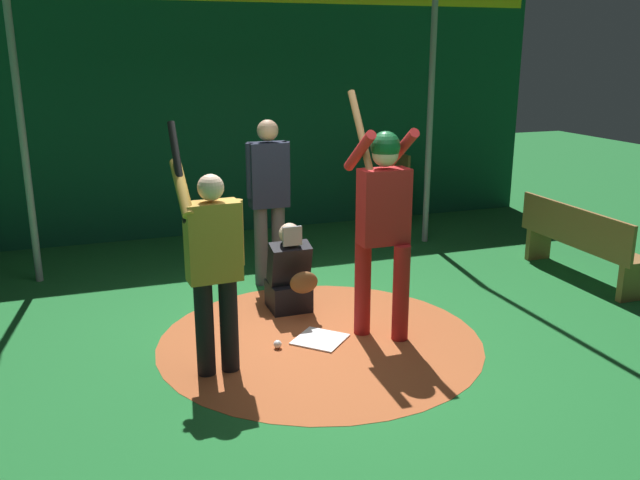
{
  "coord_description": "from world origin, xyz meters",
  "views": [
    {
      "loc": [
        5.31,
        -1.89,
        2.55
      ],
      "look_at": [
        0.0,
        0.0,
        0.95
      ],
      "focal_mm": 37.78,
      "sensor_mm": 36.0,
      "label": 1
    }
  ],
  "objects_px": {
    "home_plate": "(320,339)",
    "catcher": "(290,277)",
    "bench": "(579,241)",
    "visitor": "(213,261)",
    "umpire": "(269,193)",
    "batter": "(383,214)",
    "baseball_0": "(278,344)",
    "bat_rack": "(397,188)"
  },
  "relations": [
    {
      "from": "home_plate",
      "to": "catcher",
      "type": "relative_size",
      "value": 0.46
    },
    {
      "from": "catcher",
      "to": "baseball_0",
      "type": "bearing_deg",
      "value": -24.29
    },
    {
      "from": "visitor",
      "to": "bench",
      "type": "height_order",
      "value": "visitor"
    },
    {
      "from": "catcher",
      "to": "bench",
      "type": "height_order",
      "value": "catcher"
    },
    {
      "from": "umpire",
      "to": "home_plate",
      "type": "bearing_deg",
      "value": 0.07
    },
    {
      "from": "umpire",
      "to": "visitor",
      "type": "distance_m",
      "value": 2.19
    },
    {
      "from": "bench",
      "to": "visitor",
      "type": "bearing_deg",
      "value": -77.96
    },
    {
      "from": "batter",
      "to": "baseball_0",
      "type": "distance_m",
      "value": 1.48
    },
    {
      "from": "catcher",
      "to": "umpire",
      "type": "xyz_separation_m",
      "value": [
        -0.86,
        0.03,
        0.68
      ]
    },
    {
      "from": "visitor",
      "to": "baseball_0",
      "type": "height_order",
      "value": "visitor"
    },
    {
      "from": "batter",
      "to": "umpire",
      "type": "distance_m",
      "value": 1.84
    },
    {
      "from": "bat_rack",
      "to": "home_plate",
      "type": "bearing_deg",
      "value": -34.28
    },
    {
      "from": "batter",
      "to": "bat_rack",
      "type": "relative_size",
      "value": 2.1
    },
    {
      "from": "visitor",
      "to": "catcher",
      "type": "bearing_deg",
      "value": 135.51
    },
    {
      "from": "catcher",
      "to": "bench",
      "type": "relative_size",
      "value": 0.51
    },
    {
      "from": "bench",
      "to": "baseball_0",
      "type": "relative_size",
      "value": 24.3
    },
    {
      "from": "batter",
      "to": "bench",
      "type": "relative_size",
      "value": 1.23
    },
    {
      "from": "catcher",
      "to": "visitor",
      "type": "xyz_separation_m",
      "value": [
        1.09,
        -0.96,
        0.6
      ]
    },
    {
      "from": "catcher",
      "to": "baseball_0",
      "type": "xyz_separation_m",
      "value": [
        0.84,
        -0.38,
        -0.31
      ]
    },
    {
      "from": "visitor",
      "to": "bat_rack",
      "type": "height_order",
      "value": "visitor"
    },
    {
      "from": "visitor",
      "to": "bat_rack",
      "type": "distance_m",
      "value": 5.55
    },
    {
      "from": "home_plate",
      "to": "bat_rack",
      "type": "distance_m",
      "value": 4.72
    },
    {
      "from": "batter",
      "to": "home_plate",
      "type": "bearing_deg",
      "value": -98.61
    },
    {
      "from": "baseball_0",
      "to": "umpire",
      "type": "bearing_deg",
      "value": 166.45
    },
    {
      "from": "bench",
      "to": "batter",
      "type": "bearing_deg",
      "value": -75.53
    },
    {
      "from": "batter",
      "to": "bat_rack",
      "type": "height_order",
      "value": "batter"
    },
    {
      "from": "home_plate",
      "to": "baseball_0",
      "type": "relative_size",
      "value": 5.68
    },
    {
      "from": "home_plate",
      "to": "umpire",
      "type": "distance_m",
      "value": 1.95
    },
    {
      "from": "home_plate",
      "to": "baseball_0",
      "type": "xyz_separation_m",
      "value": [
        0.04,
        -0.41,
        0.03
      ]
    },
    {
      "from": "umpire",
      "to": "visitor",
      "type": "relative_size",
      "value": 0.91
    },
    {
      "from": "visitor",
      "to": "bat_rack",
      "type": "relative_size",
      "value": 1.92
    },
    {
      "from": "bench",
      "to": "catcher",
      "type": "bearing_deg",
      "value": -92.62
    },
    {
      "from": "umpire",
      "to": "visitor",
      "type": "xyz_separation_m",
      "value": [
        1.95,
        -0.99,
        -0.09
      ]
    },
    {
      "from": "catcher",
      "to": "visitor",
      "type": "relative_size",
      "value": 0.45
    },
    {
      "from": "batter",
      "to": "visitor",
      "type": "distance_m",
      "value": 1.58
    },
    {
      "from": "batter",
      "to": "catcher",
      "type": "distance_m",
      "value": 1.33
    },
    {
      "from": "visitor",
      "to": "baseball_0",
      "type": "xyz_separation_m",
      "value": [
        -0.25,
        0.58,
        -0.91
      ]
    },
    {
      "from": "home_plate",
      "to": "bench",
      "type": "relative_size",
      "value": 0.23
    },
    {
      "from": "home_plate",
      "to": "bat_rack",
      "type": "height_order",
      "value": "bat_rack"
    },
    {
      "from": "umpire",
      "to": "catcher",
      "type": "bearing_deg",
      "value": -2.15
    },
    {
      "from": "baseball_0",
      "to": "batter",
      "type": "bearing_deg",
      "value": 87.35
    },
    {
      "from": "catcher",
      "to": "home_plate",
      "type": "bearing_deg",
      "value": 2.48
    }
  ]
}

